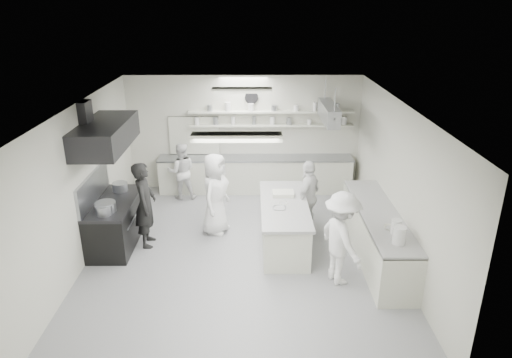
{
  "coord_description": "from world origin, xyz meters",
  "views": [
    {
      "loc": [
        0.23,
        -8.14,
        4.78
      ],
      "look_at": [
        0.29,
        0.6,
        1.35
      ],
      "focal_mm": 32.39,
      "sensor_mm": 36.0,
      "label": 1
    }
  ],
  "objects_px": {
    "stove": "(116,224)",
    "right_counter": "(377,236)",
    "back_counter": "(256,175)",
    "prep_island": "(284,225)",
    "cook_stove": "(145,205)",
    "cook_back": "(181,171)"
  },
  "relations": [
    {
      "from": "back_counter",
      "to": "cook_back",
      "type": "relative_size",
      "value": 3.44
    },
    {
      "from": "stove",
      "to": "right_counter",
      "type": "relative_size",
      "value": 0.55
    },
    {
      "from": "prep_island",
      "to": "cook_stove",
      "type": "distance_m",
      "value": 2.85
    },
    {
      "from": "back_counter",
      "to": "cook_back",
      "type": "height_order",
      "value": "cook_back"
    },
    {
      "from": "stove",
      "to": "back_counter",
      "type": "xyz_separation_m",
      "value": [
        2.9,
        2.8,
        0.01
      ]
    },
    {
      "from": "right_counter",
      "to": "cook_back",
      "type": "height_order",
      "value": "cook_back"
    },
    {
      "from": "back_counter",
      "to": "prep_island",
      "type": "height_order",
      "value": "back_counter"
    },
    {
      "from": "back_counter",
      "to": "right_counter",
      "type": "xyz_separation_m",
      "value": [
        2.35,
        -3.4,
        0.01
      ]
    },
    {
      "from": "back_counter",
      "to": "prep_island",
      "type": "xyz_separation_m",
      "value": [
        0.57,
        -2.83,
        -0.03
      ]
    },
    {
      "from": "right_counter",
      "to": "prep_island",
      "type": "bearing_deg",
      "value": 162.27
    },
    {
      "from": "back_counter",
      "to": "prep_island",
      "type": "relative_size",
      "value": 2.13
    },
    {
      "from": "stove",
      "to": "back_counter",
      "type": "distance_m",
      "value": 4.03
    },
    {
      "from": "cook_stove",
      "to": "stove",
      "type": "bearing_deg",
      "value": 83.11
    },
    {
      "from": "cook_stove",
      "to": "prep_island",
      "type": "bearing_deg",
      "value": -93.51
    },
    {
      "from": "prep_island",
      "to": "cook_stove",
      "type": "xyz_separation_m",
      "value": [
        -2.82,
        -0.01,
        0.46
      ]
    },
    {
      "from": "prep_island",
      "to": "cook_stove",
      "type": "height_order",
      "value": "cook_stove"
    },
    {
      "from": "right_counter",
      "to": "cook_back",
      "type": "xyz_separation_m",
      "value": [
        -4.22,
        2.95,
        0.26
      ]
    },
    {
      "from": "right_counter",
      "to": "cook_stove",
      "type": "bearing_deg",
      "value": 173.02
    },
    {
      "from": "back_counter",
      "to": "cook_stove",
      "type": "height_order",
      "value": "cook_stove"
    },
    {
      "from": "cook_stove",
      "to": "back_counter",
      "type": "bearing_deg",
      "value": -42.07
    },
    {
      "from": "stove",
      "to": "cook_back",
      "type": "bearing_deg",
      "value": 66.26
    },
    {
      "from": "stove",
      "to": "cook_stove",
      "type": "height_order",
      "value": "cook_stove"
    }
  ]
}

